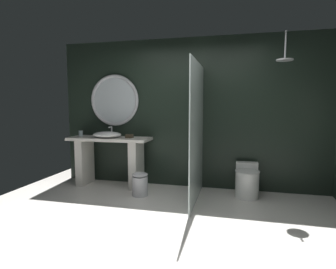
% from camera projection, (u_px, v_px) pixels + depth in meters
% --- Properties ---
extents(ground_plane, '(5.76, 5.76, 0.00)m').
position_uv_depth(ground_plane, '(164.00, 232.00, 3.19)').
color(ground_plane, silver).
extents(back_wall_panel, '(4.80, 0.10, 2.60)m').
position_uv_depth(back_wall_panel, '(191.00, 114.00, 4.89)').
color(back_wall_panel, black).
rests_on(back_wall_panel, ground_plane).
extents(vanity_counter, '(1.46, 0.52, 0.88)m').
position_uv_depth(vanity_counter, '(110.00, 156.00, 4.99)').
color(vanity_counter, silver).
rests_on(vanity_counter, ground_plane).
extents(vessel_sink, '(0.51, 0.42, 0.19)m').
position_uv_depth(vessel_sink, '(107.00, 135.00, 4.91)').
color(vessel_sink, white).
rests_on(vessel_sink, vanity_counter).
extents(tumbler_cup, '(0.07, 0.07, 0.10)m').
position_uv_depth(tumbler_cup, '(81.00, 133.00, 5.14)').
color(tumbler_cup, silver).
rests_on(tumbler_cup, vanity_counter).
extents(tissue_box, '(0.12, 0.10, 0.06)m').
position_uv_depth(tissue_box, '(129.00, 136.00, 4.85)').
color(tissue_box, '#3D3323').
rests_on(tissue_box, vanity_counter).
extents(round_wall_mirror, '(0.94, 0.06, 0.94)m').
position_uv_depth(round_wall_mirror, '(114.00, 100.00, 5.11)').
color(round_wall_mirror, '#B7B7BC').
extents(shower_glass_panel, '(0.02, 1.39, 2.08)m').
position_uv_depth(shower_glass_panel, '(197.00, 133.00, 4.15)').
color(shower_glass_panel, silver).
rests_on(shower_glass_panel, ground_plane).
extents(rain_shower_head, '(0.23, 0.23, 0.42)m').
position_uv_depth(rain_shower_head, '(285.00, 57.00, 3.94)').
color(rain_shower_head, '#B7B7BC').
extents(toilet, '(0.38, 0.53, 0.52)m').
position_uv_depth(toilet, '(247.00, 181.00, 4.40)').
color(toilet, white).
rests_on(toilet, ground_plane).
extents(waste_bin, '(0.25, 0.25, 0.38)m').
position_uv_depth(waste_bin, '(140.00, 184.00, 4.46)').
color(waste_bin, '#B7B7BC').
rests_on(waste_bin, ground_plane).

